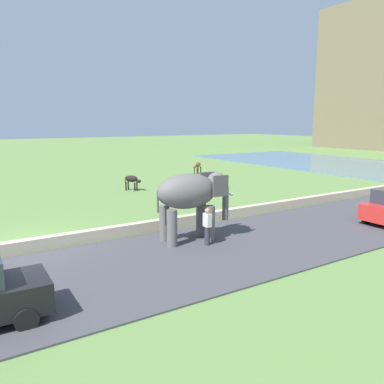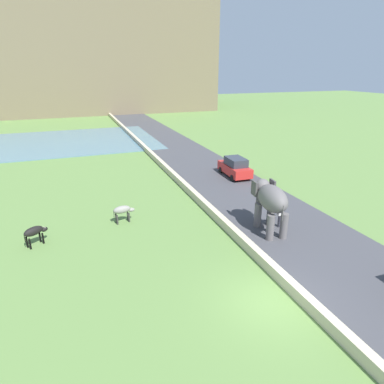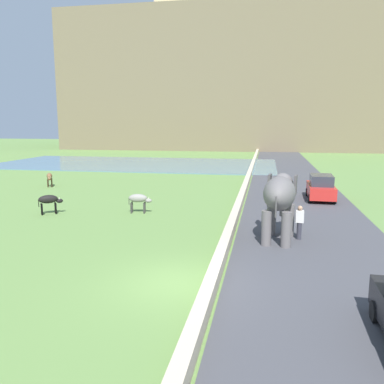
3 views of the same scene
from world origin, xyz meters
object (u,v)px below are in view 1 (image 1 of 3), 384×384
elephant (192,195)px  cow_brown (197,165)px  cow_black (132,180)px  cow_grey (181,188)px  person_beside_elephant (207,226)px

elephant → cow_brown: bearing=145.8°
cow_brown → cow_black: 10.93m
elephant → cow_grey: size_ratio=2.51×
cow_brown → elephant: bearing=-34.2°
elephant → cow_black: 13.55m
cow_brown → cow_grey: bearing=-38.2°
person_beside_elephant → cow_brown: bearing=147.4°
elephant → person_beside_elephant: elephant is taller
person_beside_elephant → cow_grey: size_ratio=1.15×
cow_brown → cow_black: size_ratio=1.03×
cow_brown → cow_black: (5.40, -9.51, 0.00)m
cow_black → cow_grey: bearing=13.8°
person_beside_elephant → cow_grey: (-8.97, 4.16, -0.04)m
elephant → cow_brown: elephant is taller
elephant → cow_grey: elephant is taller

